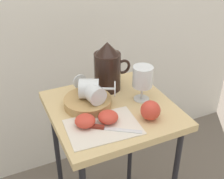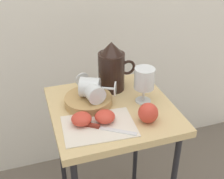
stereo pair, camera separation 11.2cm
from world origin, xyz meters
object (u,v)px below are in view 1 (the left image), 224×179
object	(u,v)px
pitcher	(108,71)
apple_whole	(150,110)
knife	(102,127)
apple_half_right	(108,117)
wine_glass_tipped_far	(90,89)
basket_tray	(88,102)
wine_glass_tipped_near	(92,92)
table	(112,124)
apple_half_left	(85,121)
wine_glass_upright	(143,79)

from	to	relation	value
pitcher	apple_whole	distance (m)	0.28
apple_whole	knife	distance (m)	0.19
apple_half_right	knife	bearing A→B (deg)	-141.88
wine_glass_tipped_far	apple_whole	bearing A→B (deg)	-47.17
basket_tray	wine_glass_tipped_far	bearing A→B (deg)	9.70
wine_glass_tipped_near	knife	size ratio (longest dim) A/B	0.85
table	pitcher	bearing A→B (deg)	72.65
basket_tray	apple_half_left	world-z (taller)	apple_half_left
wine_glass_upright	apple_half_left	bearing A→B (deg)	-165.38
wine_glass_tipped_far	apple_half_right	world-z (taller)	wine_glass_tipped_far
pitcher	knife	size ratio (longest dim) A/B	1.13
basket_tray	apple_half_left	size ratio (longest dim) A/B	2.54
basket_tray	pitcher	xyz separation A→B (m)	(0.13, 0.09, 0.07)
table	wine_glass_upright	distance (m)	0.23
wine_glass_tipped_near	pitcher	bearing A→B (deg)	44.10
apple_whole	pitcher	bearing A→B (deg)	101.06
pitcher	apple_half_left	distance (m)	0.29
table	wine_glass_upright	size ratio (longest dim) A/B	4.93
basket_tray	wine_glass_tipped_near	xyz separation A→B (m)	(0.01, -0.02, 0.05)
wine_glass_upright	wine_glass_tipped_far	world-z (taller)	wine_glass_upright
table	apple_whole	distance (m)	0.20
table	basket_tray	world-z (taller)	basket_tray
apple_half_left	apple_half_right	distance (m)	0.09
pitcher	wine_glass_tipped_far	size ratio (longest dim) A/B	1.38
pitcher	wine_glass_tipped_near	size ratio (longest dim) A/B	1.34
wine_glass_upright	apple_half_right	bearing A→B (deg)	-156.04
table	basket_tray	bearing A→B (deg)	150.67
basket_tray	apple_half_right	xyz separation A→B (m)	(0.03, -0.13, 0.01)
apple_half_right	knife	world-z (taller)	apple_half_right
table	knife	distance (m)	0.17
apple_whole	wine_glass_upright	bearing A→B (deg)	73.70
apple_half_right	wine_glass_tipped_far	bearing A→B (deg)	96.37
wine_glass_tipped_near	wine_glass_tipped_far	size ratio (longest dim) A/B	1.03
apple_half_left	table	bearing A→B (deg)	27.94
wine_glass_upright	knife	world-z (taller)	wine_glass_upright
apple_whole	knife	bearing A→B (deg)	175.51
basket_tray	pitcher	size ratio (longest dim) A/B	0.87
apple_half_right	apple_half_left	bearing A→B (deg)	171.52
apple_half_right	apple_whole	distance (m)	0.16
wine_glass_tipped_far	apple_whole	xyz separation A→B (m)	(0.17, -0.18, -0.04)
table	basket_tray	distance (m)	0.14
basket_tray	knife	bearing A→B (deg)	-92.67
basket_tray	knife	distance (m)	0.16
wine_glass_tipped_near	apple_half_left	bearing A→B (deg)	-123.92
basket_tray	apple_whole	distance (m)	0.25
table	apple_half_left	bearing A→B (deg)	-152.06
basket_tray	wine_glass_tipped_far	distance (m)	0.06
basket_tray	apple_whole	bearing A→B (deg)	-44.52
pitcher	knife	distance (m)	0.30
wine_glass_tipped_near	apple_half_left	size ratio (longest dim) A/B	2.18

